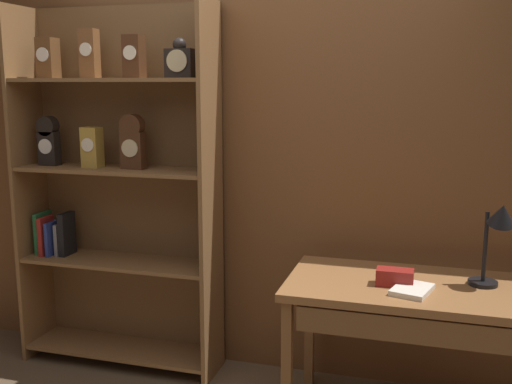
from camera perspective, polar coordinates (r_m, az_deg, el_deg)
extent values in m
cube|color=brown|center=(3.52, 0.76, 3.19)|extent=(4.80, 0.05, 2.60)
cube|color=brown|center=(4.00, -20.92, 0.50)|extent=(0.02, 0.35, 2.20)
cube|color=brown|center=(3.41, -4.33, -0.46)|extent=(0.03, 0.35, 2.20)
cube|color=brown|center=(3.81, -12.06, 0.49)|extent=(1.25, 0.01, 2.20)
cube|color=brown|center=(3.97, -12.66, -14.46)|extent=(1.20, 0.33, 0.02)
cube|color=brown|center=(3.77, -13.01, -6.54)|extent=(1.20, 0.33, 0.02)
cube|color=brown|center=(3.65, -13.38, 2.10)|extent=(1.20, 0.33, 0.02)
cube|color=brown|center=(3.61, -13.73, 10.42)|extent=(1.20, 0.33, 0.02)
cube|color=brown|center=(3.86, -19.38, 12.05)|extent=(0.11, 0.10, 0.24)
cylinder|color=silver|center=(3.82, -19.87, 12.34)|extent=(0.08, 0.01, 0.08)
cube|color=black|center=(3.87, -19.27, 3.97)|extent=(0.12, 0.07, 0.21)
cylinder|color=black|center=(3.86, -19.40, 6.02)|extent=(0.12, 0.07, 0.12)
cylinder|color=silver|center=(3.84, -19.63, 4.15)|extent=(0.09, 0.01, 0.09)
cube|color=brown|center=(3.71, -15.72, 12.69)|extent=(0.10, 0.08, 0.28)
cylinder|color=silver|center=(3.68, -16.09, 13.05)|extent=(0.08, 0.01, 0.08)
cube|color=#B28C38|center=(3.69, -15.48, 4.17)|extent=(0.11, 0.09, 0.24)
cylinder|color=silver|center=(3.64, -15.91, 4.38)|extent=(0.08, 0.01, 0.08)
cube|color=#472816|center=(3.53, -11.65, 12.64)|extent=(0.11, 0.10, 0.24)
cylinder|color=silver|center=(3.48, -12.07, 12.98)|extent=(0.08, 0.01, 0.08)
cube|color=#472816|center=(3.57, -11.75, 3.93)|extent=(0.14, 0.07, 0.22)
cylinder|color=#472816|center=(3.55, -11.83, 6.26)|extent=(0.14, 0.07, 0.14)
cylinder|color=#C6B78C|center=(3.53, -12.06, 4.13)|extent=(0.10, 0.01, 0.10)
cube|color=black|center=(3.43, -7.33, 12.17)|extent=(0.16, 0.08, 0.16)
sphere|color=black|center=(3.44, -7.37, 13.87)|extent=(0.08, 0.08, 0.08)
cylinder|color=#C6B78C|center=(3.39, -7.64, 12.41)|extent=(0.12, 0.01, 0.12)
cube|color=#236638|center=(4.04, -19.77, -3.67)|extent=(0.03, 0.17, 0.26)
cube|color=maroon|center=(3.99, -19.53, -3.97)|extent=(0.03, 0.14, 0.24)
cube|color=navy|center=(3.98, -18.90, -4.20)|extent=(0.02, 0.16, 0.21)
cube|color=slate|center=(3.97, -18.16, -4.26)|extent=(0.02, 0.15, 0.20)
cube|color=black|center=(3.93, -17.72, -3.85)|extent=(0.04, 0.14, 0.27)
cube|color=brown|center=(3.07, 16.17, -8.98)|extent=(1.38, 0.67, 0.04)
cube|color=brown|center=(3.02, 2.99, -16.78)|extent=(0.05, 0.05, 0.73)
cube|color=brown|center=(3.53, 5.19, -12.66)|extent=(0.05, 0.05, 0.73)
cube|color=brown|center=(2.81, 16.03, -12.80)|extent=(1.17, 0.03, 0.12)
cylinder|color=black|center=(3.15, 20.97, -8.16)|extent=(0.14, 0.14, 0.02)
cylinder|color=black|center=(3.10, 21.19, -4.92)|extent=(0.02, 0.02, 0.35)
cone|color=black|center=(3.02, 22.61, -2.02)|extent=(0.15, 0.17, 0.14)
cube|color=maroon|center=(3.01, 13.21, -8.00)|extent=(0.18, 0.10, 0.08)
cube|color=silver|center=(2.95, 14.78, -9.07)|extent=(0.21, 0.25, 0.02)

